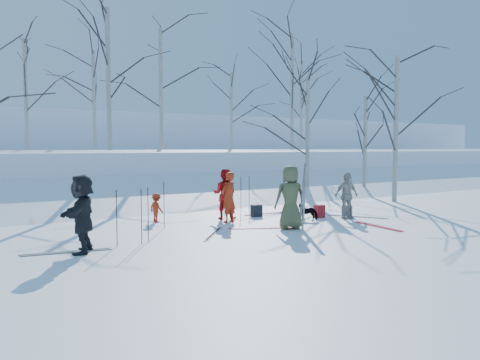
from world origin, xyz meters
TOP-DOWN VIEW (x-y plane):
  - ground at (0.00, 0.00)m, footprint 120.00×120.00m
  - snow_ramp at (0.00, 7.00)m, footprint 70.00×9.49m
  - snow_plateau at (0.00, 17.00)m, footprint 70.00×18.00m
  - far_hill at (0.00, 38.00)m, footprint 90.00×30.00m
  - skier_olive_center at (0.44, -0.53)m, footprint 1.02×0.81m
  - skier_red_north at (-0.47, 1.41)m, footprint 0.67×0.56m
  - skier_redor_behind at (-0.24, 2.07)m, footprint 1.00×1.00m
  - skier_red_seated at (-2.37, 2.62)m, footprint 0.48×0.65m
  - skier_cream_east at (3.22, 0.08)m, footprint 0.92×0.45m
  - skier_grey_west at (-5.33, -0.54)m, footprint 1.21×1.67m
  - dog at (1.86, 0.39)m, footprint 0.63×0.69m
  - upright_ski_left at (0.72, -0.81)m, footprint 0.11×0.17m
  - upright_ski_right at (0.72, -0.72)m, footprint 0.12×0.23m
  - ski_pair_a at (3.78, 0.13)m, footprint 1.91×2.08m
  - ski_pair_b at (2.87, -1.57)m, footprint 0.54×1.94m
  - ski_pair_c at (-1.81, -0.09)m, footprint 2.07×2.10m
  - ski_pair_d at (-5.64, -0.33)m, footprint 0.84×1.97m
  - ski_pair_e at (1.69, 2.36)m, footprint 0.23×1.90m
  - ski_pair_f at (-0.18, -0.06)m, footprint 1.64×2.05m
  - ski_pole_a at (-3.64, -0.08)m, footprint 0.02×0.02m
  - ski_pole_b at (-4.49, -0.29)m, footprint 0.02×0.02m
  - ski_pole_c at (1.07, 2.63)m, footprint 0.02×0.02m
  - ski_pole_d at (-3.90, -0.32)m, footprint 0.02×0.02m
  - ski_pole_e at (0.60, 2.42)m, footprint 0.02×0.02m
  - ski_pole_f at (-2.54, 1.57)m, footprint 0.02×0.02m
  - ski_pole_g at (3.57, 0.24)m, footprint 0.02×0.02m
  - backpack_red at (2.60, 0.69)m, footprint 0.32×0.22m
  - backpack_grey at (3.55, 0.38)m, footprint 0.30×0.20m
  - backpack_dark at (0.94, 1.97)m, footprint 0.34×0.24m
  - birch_plateau_a at (-4.66, 13.45)m, footprint 4.30×4.30m
  - birch_plateau_b at (6.79, 13.58)m, footprint 3.85×3.85m
  - birch_plateau_c at (9.24, 10.78)m, footprint 5.32×5.32m
  - birch_plateau_f at (-1.76, 9.74)m, footprint 4.95×4.95m
  - birch_plateau_g at (-0.68, 16.51)m, footprint 4.58×4.58m
  - birch_plateau_h at (1.54, 11.82)m, footprint 4.97×4.97m
  - birch_plateau_i at (12.74, 14.25)m, footprint 4.80×4.80m
  - birch_edge_b at (8.44, 2.54)m, footprint 4.93×4.93m
  - birch_edge_c at (9.63, 5.41)m, footprint 3.97×3.97m
  - birch_edge_e at (6.28, 5.77)m, footprint 4.52×4.52m

SIDE VIEW (x-z plane):
  - ground at x=0.00m, z-range 0.00..0.00m
  - ski_pair_a at x=3.78m, z-range 0.00..0.02m
  - ski_pair_b at x=2.87m, z-range 0.00..0.02m
  - ski_pair_c at x=-1.81m, z-range 0.00..0.02m
  - ski_pair_d at x=-5.64m, z-range 0.00..0.02m
  - ski_pair_e at x=1.69m, z-range 0.00..0.02m
  - ski_pair_f at x=-0.18m, z-range 0.00..0.02m
  - snow_ramp at x=0.00m, z-range -1.91..2.21m
  - backpack_grey at x=3.55m, z-range 0.00..0.38m
  - backpack_dark at x=0.94m, z-range 0.00..0.40m
  - backpack_red at x=2.60m, z-range 0.00..0.42m
  - dog at x=1.86m, z-range 0.00..0.54m
  - skier_red_seated at x=-2.37m, z-range 0.00..0.90m
  - ski_pole_a at x=-3.64m, z-range 0.00..1.34m
  - ski_pole_b at x=-4.49m, z-range 0.00..1.34m
  - ski_pole_c at x=1.07m, z-range 0.00..1.34m
  - ski_pole_d at x=-3.90m, z-range 0.00..1.34m
  - ski_pole_e at x=0.60m, z-range 0.00..1.34m
  - ski_pole_f at x=-2.54m, z-range 0.00..1.34m
  - ski_pole_g at x=3.57m, z-range 0.00..1.34m
  - skier_cream_east at x=3.22m, z-range 0.00..1.52m
  - skier_red_north at x=-0.47m, z-range 0.00..1.57m
  - skier_redor_behind at x=-0.24m, z-range 0.00..1.64m
  - skier_grey_west at x=-5.33m, z-range 0.00..1.74m
  - skier_olive_center at x=0.44m, z-range 0.00..1.82m
  - upright_ski_left at x=0.72m, z-range 0.00..1.90m
  - upright_ski_right at x=0.72m, z-range 0.00..1.90m
  - snow_plateau at x=0.00m, z-range -0.10..2.10m
  - far_hill at x=0.00m, z-range -1.00..5.00m
  - birch_edge_c at x=9.63m, z-range 0.00..4.81m
  - birch_edge_e at x=6.28m, z-range 0.00..5.60m
  - birch_edge_b at x=8.44m, z-range 0.00..6.18m
  - birch_plateau_b at x=6.79m, z-range 2.20..6.84m
  - birch_plateau_a at x=-4.66m, z-range 2.20..7.48m
  - birch_plateau_g at x=-0.68m, z-range 2.20..7.89m
  - birch_plateau_i at x=12.74m, z-range 2.20..8.20m
  - birch_plateau_f at x=-1.76m, z-range 2.20..8.42m
  - birch_plateau_h at x=1.54m, z-range 2.20..8.45m
  - birch_plateau_c at x=9.24m, z-range 2.20..8.94m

